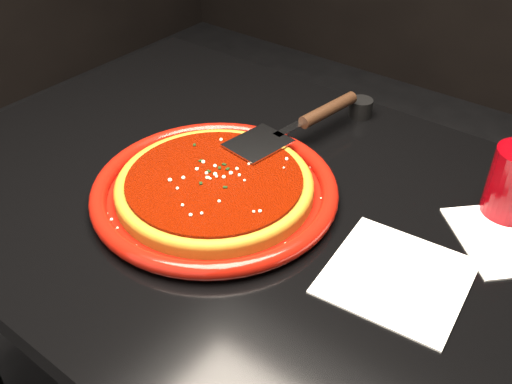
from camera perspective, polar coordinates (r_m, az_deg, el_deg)
table at (r=1.18m, az=0.90°, el=-15.46°), size 1.20×0.80×0.75m
plate at (r=0.91m, az=-4.13°, el=0.23°), size 0.48×0.48×0.03m
pizza_crust at (r=0.91m, az=-4.14°, el=0.45°), size 0.38×0.38×0.02m
pizza_crust_rim at (r=0.91m, az=-4.16°, el=0.85°), size 0.38×0.38×0.02m
pizza_sauce at (r=0.90m, az=-4.18°, el=1.14°), size 0.34×0.34×0.01m
parmesan_dusting at (r=0.90m, az=-4.20°, el=1.55°), size 0.27×0.27×0.01m
basil_flecks at (r=0.90m, az=-4.20°, el=1.49°), size 0.25×0.25×0.00m
pizza_server at (r=1.02m, az=4.12°, el=6.83°), size 0.14×0.35×0.03m
napkin_a at (r=0.81m, az=13.89°, el=-8.22°), size 0.20×0.20×0.00m
ramekin at (r=1.15m, az=10.42°, el=8.29°), size 0.06×0.06×0.04m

